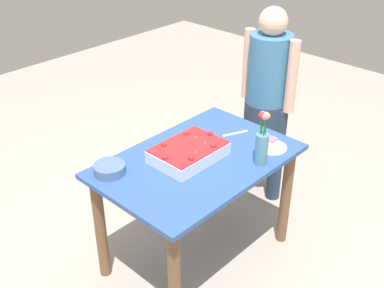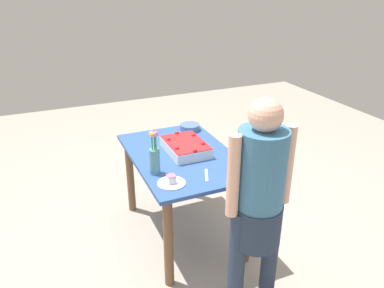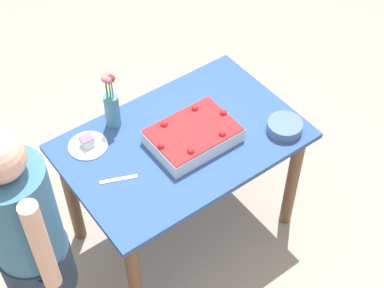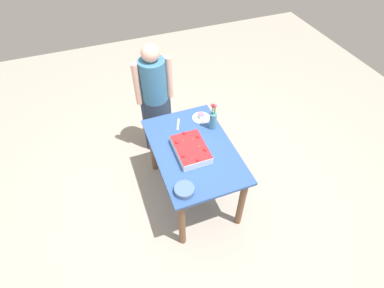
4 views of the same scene
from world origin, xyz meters
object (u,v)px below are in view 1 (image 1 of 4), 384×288
object	(u,v)px
sheet_cake	(188,152)
person_standing	(267,94)
flower_vase	(262,142)
serving_plate_with_slice	(271,145)
fruit_bowl	(110,169)
cake_knife	(235,133)

from	to	relation	value
sheet_cake	person_standing	distance (m)	0.94
sheet_cake	flower_vase	bearing A→B (deg)	-53.52
flower_vase	serving_plate_with_slice	bearing A→B (deg)	16.79
fruit_bowl	person_standing	xyz separation A→B (m)	(1.36, -0.11, 0.05)
sheet_cake	flower_vase	size ratio (longest dim) A/B	1.28
sheet_cake	person_standing	xyz separation A→B (m)	(0.94, 0.10, 0.03)
sheet_cake	fruit_bowl	size ratio (longest dim) A/B	2.35
serving_plate_with_slice	flower_vase	bearing A→B (deg)	-163.21
serving_plate_with_slice	flower_vase	world-z (taller)	flower_vase
fruit_bowl	person_standing	bearing A→B (deg)	-4.79
cake_knife	flower_vase	distance (m)	0.40
sheet_cake	flower_vase	distance (m)	0.44
serving_plate_with_slice	person_standing	size ratio (longest dim) A/B	0.13
cake_knife	flower_vase	xyz separation A→B (m)	(-0.18, -0.33, 0.14)
fruit_bowl	person_standing	world-z (taller)	person_standing
flower_vase	fruit_bowl	xyz separation A→B (m)	(-0.68, 0.56, -0.11)
flower_vase	fruit_bowl	world-z (taller)	flower_vase
serving_plate_with_slice	fruit_bowl	world-z (taller)	serving_plate_with_slice
sheet_cake	flower_vase	world-z (taller)	flower_vase
sheet_cake	serving_plate_with_slice	size ratio (longest dim) A/B	2.15
sheet_cake	serving_plate_with_slice	world-z (taller)	sheet_cake
serving_plate_with_slice	cake_knife	xyz separation A→B (m)	(-0.01, 0.28, -0.01)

